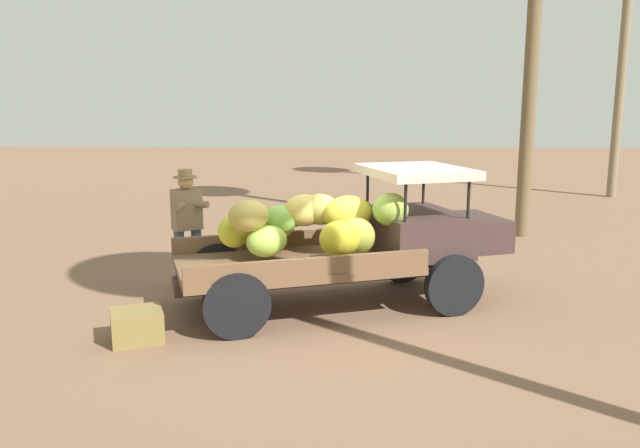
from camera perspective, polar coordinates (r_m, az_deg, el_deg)
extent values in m
plane|color=brown|center=(8.71, 1.86, -7.21)|extent=(60.00, 60.00, 0.00)
cube|color=#402D2B|center=(8.49, 0.65, -4.52)|extent=(3.94, 1.67, 0.16)
cylinder|color=black|center=(9.74, 7.37, -2.91)|extent=(0.80, 0.38, 0.79)
cylinder|color=black|center=(8.36, 11.90, -5.38)|extent=(0.80, 0.38, 0.79)
cylinder|color=black|center=(8.98, -9.19, -4.15)|extent=(0.80, 0.38, 0.79)
cylinder|color=black|center=(7.46, -7.46, -7.23)|extent=(0.80, 0.38, 0.79)
cube|color=brown|center=(8.33, -2.31, -3.57)|extent=(3.39, 2.57, 0.10)
cube|color=brown|center=(9.04, -3.61, -1.37)|extent=(2.87, 1.02, 0.22)
cube|color=brown|center=(7.54, -0.76, -3.85)|extent=(2.87, 1.02, 0.22)
cube|color=#402D2B|center=(8.83, 8.41, -0.68)|extent=(1.52, 1.79, 0.55)
cube|color=#402D2B|center=(9.25, 13.44, -0.67)|extent=(1.00, 1.23, 0.44)
cylinder|color=black|center=(9.50, 9.24, 3.48)|extent=(0.04, 0.04, 0.55)
cylinder|color=black|center=(8.37, 13.13, 2.35)|extent=(0.04, 0.04, 0.55)
cylinder|color=black|center=(9.15, 4.27, 3.31)|extent=(0.04, 0.04, 0.55)
cylinder|color=black|center=(7.97, 7.64, 2.12)|extent=(0.04, 0.04, 0.55)
cube|color=beige|center=(8.70, 8.56, 4.65)|extent=(1.64, 1.83, 0.12)
ellipsoid|color=yellow|center=(8.81, -3.62, 0.03)|extent=(0.65, 0.65, 0.48)
ellipsoid|color=#A9D24C|center=(8.20, -4.78, -1.54)|extent=(0.75, 0.74, 0.51)
ellipsoid|color=#94B444|center=(8.25, 6.31, 1.30)|extent=(0.58, 0.62, 0.50)
ellipsoid|color=#80B544|center=(8.48, -3.63, 0.38)|extent=(0.56, 0.56, 0.49)
ellipsoid|color=#BCBC51|center=(8.88, -1.84, 1.05)|extent=(0.76, 0.78, 0.51)
ellipsoid|color=#D0D336|center=(8.46, -7.64, -0.66)|extent=(0.66, 0.69, 0.51)
ellipsoid|color=yellow|center=(8.61, -6.26, 0.36)|extent=(0.71, 0.64, 0.47)
ellipsoid|color=gold|center=(8.50, -6.32, -0.06)|extent=(0.69, 0.76, 0.39)
ellipsoid|color=gold|center=(8.09, -6.41, 0.74)|extent=(0.72, 0.72, 0.42)
ellipsoid|color=gold|center=(7.89, 1.79, -1.33)|extent=(0.55, 0.54, 0.57)
ellipsoid|color=#B8BF44|center=(8.06, 3.27, -1.14)|extent=(0.48, 0.55, 0.62)
ellipsoid|color=gold|center=(8.54, -0.07, 1.33)|extent=(0.72, 0.68, 0.51)
ellipsoid|color=#90B831|center=(8.84, 3.25, 0.81)|extent=(0.68, 0.59, 0.49)
ellipsoid|color=gold|center=(8.40, 2.50, 0.88)|extent=(0.77, 0.65, 0.50)
ellipsoid|color=gold|center=(8.52, -1.43, 1.24)|extent=(0.71, 0.69, 0.56)
cylinder|color=#46576D|center=(9.54, -10.92, -3.00)|extent=(0.15, 0.15, 0.89)
cylinder|color=#46576D|center=(9.46, -12.40, -3.19)|extent=(0.15, 0.15, 0.89)
cube|color=#8B7254|center=(9.35, -11.83, 1.28)|extent=(0.47, 0.42, 0.58)
cylinder|color=#8B7254|center=(9.28, -11.06, 1.78)|extent=(0.41, 0.23, 0.10)
cylinder|color=#8B7254|center=(9.21, -12.22, 1.67)|extent=(0.14, 0.41, 0.10)
sphere|color=tan|center=(9.30, -11.92, 3.72)|extent=(0.22, 0.22, 0.22)
cylinder|color=#9B7F4F|center=(9.29, -11.94, 4.12)|extent=(0.34, 0.34, 0.02)
cylinder|color=#9B7F4F|center=(9.28, -11.95, 4.49)|extent=(0.20, 0.20, 0.10)
cube|color=olive|center=(7.68, -16.03, -8.72)|extent=(0.71, 0.68, 0.36)
cylinder|color=brown|center=(13.52, 18.58, 16.91)|extent=(0.28, 0.28, 8.49)
cylinder|color=#7C6D4F|center=(20.14, 25.64, 15.80)|extent=(0.26, 0.26, 9.57)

